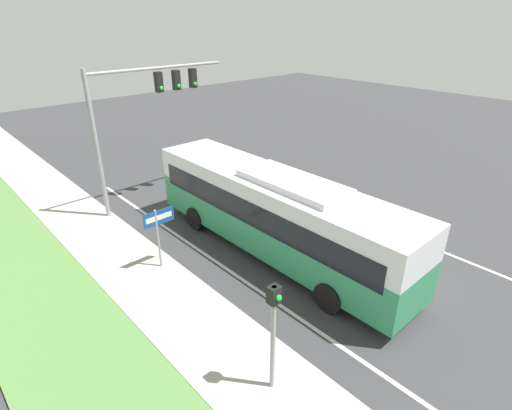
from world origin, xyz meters
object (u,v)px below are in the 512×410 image
(bus, at_px, (274,210))
(signal_gantry, at_px, (142,105))
(street_sign, at_px, (159,227))
(pedestrian_signal, at_px, (273,323))

(bus, height_order, signal_gantry, signal_gantry)
(bus, distance_m, street_sign, 4.36)
(bus, xyz_separation_m, signal_gantry, (-1.23, 7.38, 3.06))
(bus, bearing_deg, signal_gantry, 99.49)
(bus, height_order, pedestrian_signal, bus)
(signal_gantry, xyz_separation_m, street_sign, (-2.62, -5.36, -3.21))
(bus, bearing_deg, street_sign, 152.25)
(street_sign, bearing_deg, bus, -27.75)
(bus, relative_size, street_sign, 4.87)
(pedestrian_signal, bearing_deg, street_sign, 83.44)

